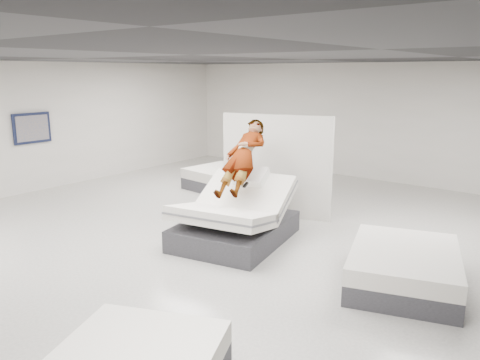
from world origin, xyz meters
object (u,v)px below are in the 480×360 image
at_px(hero_bed, 235,220).
at_px(wall_poster, 32,128).
at_px(remote, 246,185).
at_px(flat_bed_right_far, 404,268).
at_px(person, 243,167).
at_px(divider_panel, 276,166).
at_px(flat_bed_left_far, 227,180).

distance_m(hero_bed, wall_poster, 6.29).
height_order(hero_bed, remote, hero_bed).
bearing_deg(wall_poster, flat_bed_right_far, 2.10).
bearing_deg(person, remote, -57.85).
xyz_separation_m(divider_panel, flat_bed_right_far, (3.27, -1.66, -0.79)).
distance_m(person, flat_bed_left_far, 3.60).
relative_size(flat_bed_right_far, flat_bed_left_far, 1.08).
height_order(hero_bed, flat_bed_left_far, hero_bed).
relative_size(person, flat_bed_right_far, 0.80).
bearing_deg(flat_bed_left_far, hero_bed, -48.37).
distance_m(flat_bed_right_far, flat_bed_left_far, 6.07).
xyz_separation_m(hero_bed, flat_bed_left_far, (-2.47, 2.78, -0.13)).
relative_size(hero_bed, flat_bed_right_far, 1.08).
relative_size(hero_bed, divider_panel, 1.05).
distance_m(remote, flat_bed_right_far, 2.86).
xyz_separation_m(person, divider_panel, (-0.24, 1.43, -0.24)).
distance_m(divider_panel, flat_bed_right_far, 3.75).
bearing_deg(divider_panel, flat_bed_right_far, -42.62).
height_order(remote, wall_poster, wall_poster).
relative_size(hero_bed, person, 1.36).
xyz_separation_m(remote, wall_poster, (-6.40, -0.27, 0.53)).
height_order(divider_panel, flat_bed_right_far, divider_panel).
xyz_separation_m(remote, divider_panel, (-0.53, 1.73, -0.01)).
distance_m(hero_bed, flat_bed_left_far, 3.72).
bearing_deg(wall_poster, flat_bed_left_far, 39.40).
xyz_separation_m(remote, flat_bed_right_far, (2.74, 0.07, -0.80)).
bearing_deg(hero_bed, divider_panel, 99.89).
relative_size(hero_bed, wall_poster, 2.56).
bearing_deg(divider_panel, wall_poster, -176.96).
bearing_deg(hero_bed, remote, 0.39).
distance_m(flat_bed_left_far, wall_poster, 4.97).
distance_m(divider_panel, wall_poster, 6.22).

